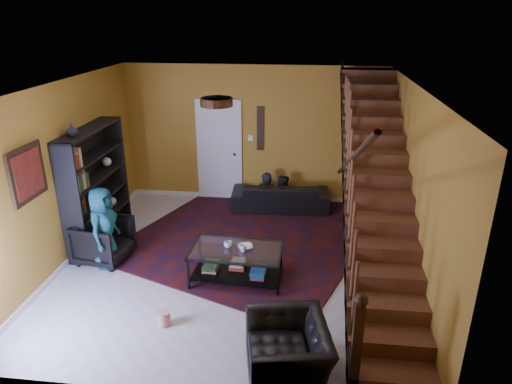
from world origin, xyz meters
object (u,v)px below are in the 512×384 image
armchair_left (104,241)px  sofa (280,196)px  armchair_right (288,352)px  coffee_table (237,262)px  bookshelf (97,188)px

armchair_left → sofa: bearing=-39.5°
armchair_right → sofa: bearing=173.6°
armchair_left → armchair_right: (3.05, -2.16, -0.03)m
armchair_left → coffee_table: armchair_left is taller
sofa → armchair_right: size_ratio=1.96×
armchair_right → coffee_table: armchair_right is taller
bookshelf → coffee_table: size_ratio=1.46×
coffee_table → bookshelf: bearing=158.5°
sofa → armchair_left: 3.57m
armchair_right → coffee_table: bearing=-166.4°
armchair_left → coffee_table: bearing=-89.6°
sofa → armchair_right: bearing=91.4°
bookshelf → armchair_right: bookshelf is taller
sofa → armchair_right: (0.39, -4.55, 0.04)m
bookshelf → coffee_table: 2.82m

